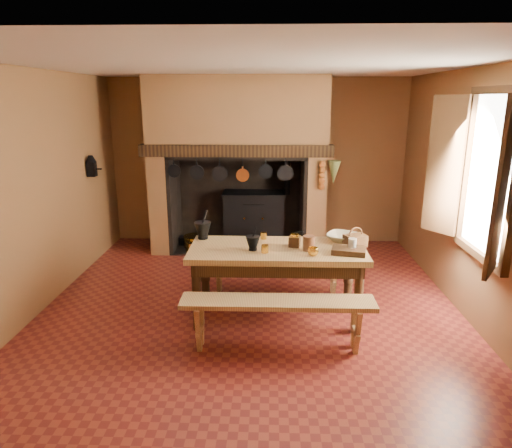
{
  "coord_description": "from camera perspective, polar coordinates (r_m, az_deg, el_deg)",
  "views": [
    {
      "loc": [
        0.23,
        -5.07,
        2.46
      ],
      "look_at": [
        0.05,
        0.3,
        0.97
      ],
      "focal_mm": 32.0,
      "sensor_mm": 36.0,
      "label": 1
    }
  ],
  "objects": [
    {
      "name": "floor",
      "position": [
        5.65,
        -0.66,
        -10.38
      ],
      "size": [
        5.5,
        5.5,
        0.0
      ],
      "primitive_type": "plane",
      "color": "maroon",
      "rests_on": "ground"
    },
    {
      "name": "ceiling",
      "position": [
        5.09,
        -0.76,
        19.28
      ],
      "size": [
        5.5,
        5.5,
        0.0
      ],
      "primitive_type": "plane",
      "rotation": [
        3.14,
        0.0,
        0.0
      ],
      "color": "silver",
      "rests_on": "back_wall"
    },
    {
      "name": "back_wall",
      "position": [
        7.9,
        0.2,
        7.76
      ],
      "size": [
        5.0,
        0.02,
        2.8
      ],
      "primitive_type": "cube",
      "color": "brown",
      "rests_on": "floor"
    },
    {
      "name": "wall_left",
      "position": [
        5.86,
        -25.98,
        3.46
      ],
      "size": [
        0.02,
        5.5,
        2.8
      ],
      "primitive_type": "cube",
      "color": "brown",
      "rests_on": "floor"
    },
    {
      "name": "wall_right",
      "position": [
        5.66,
        25.52,
        3.13
      ],
      "size": [
        0.02,
        5.5,
        2.8
      ],
      "primitive_type": "cube",
      "color": "brown",
      "rests_on": "floor"
    },
    {
      "name": "wall_front",
      "position": [
        2.57,
        -3.52,
        -9.03
      ],
      "size": [
        5.0,
        0.02,
        2.8
      ],
      "primitive_type": "cube",
      "color": "brown",
      "rests_on": "floor"
    },
    {
      "name": "chimney_breast",
      "position": [
        7.43,
        -2.25,
        10.45
      ],
      "size": [
        2.95,
        0.96,
        2.8
      ],
      "color": "brown",
      "rests_on": "floor"
    },
    {
      "name": "iron_range",
      "position": [
        7.78,
        -0.18,
        0.76
      ],
      "size": [
        1.12,
        0.55,
        1.6
      ],
      "color": "black",
      "rests_on": "floor"
    },
    {
      "name": "hearth_pans",
      "position": [
        7.78,
        -7.69,
        -2.39
      ],
      "size": [
        0.51,
        0.62,
        0.2
      ],
      "color": "gold",
      "rests_on": "floor"
    },
    {
      "name": "hanging_pans",
      "position": [
        7.0,
        -2.83,
        6.4
      ],
      "size": [
        1.92,
        0.29,
        0.27
      ],
      "color": "black",
      "rests_on": "chimney_breast"
    },
    {
      "name": "onion_string",
      "position": [
        7.0,
        8.22,
        6.01
      ],
      "size": [
        0.12,
        0.1,
        0.46
      ],
      "primitive_type": null,
      "color": "#AF5720",
      "rests_on": "chimney_breast"
    },
    {
      "name": "herb_bunch",
      "position": [
        7.01,
        9.7,
        6.39
      ],
      "size": [
        0.2,
        0.2,
        0.35
      ],
      "primitive_type": "cone",
      "rotation": [
        3.14,
        0.0,
        0.0
      ],
      "color": "brown",
      "rests_on": "chimney_breast"
    },
    {
      "name": "window",
      "position": [
        5.19,
        26.08,
        5.45
      ],
      "size": [
        0.39,
        1.75,
        1.76
      ],
      "color": "white",
      "rests_on": "wall_right"
    },
    {
      "name": "wall_coffee_mill",
      "position": [
        7.2,
        -19.89,
        7.02
      ],
      "size": [
        0.23,
        0.16,
        0.31
      ],
      "color": "black",
      "rests_on": "wall_left"
    },
    {
      "name": "work_table",
      "position": [
        5.15,
        2.65,
        -4.37
      ],
      "size": [
        1.96,
        0.87,
        0.85
      ],
      "color": "tan",
      "rests_on": "floor"
    },
    {
      "name": "bench_front",
      "position": [
        4.62,
        2.71,
        -10.98
      ],
      "size": [
        1.92,
        0.34,
        0.54
      ],
      "color": "tan",
      "rests_on": "floor"
    },
    {
      "name": "bench_back",
      "position": [
        5.88,
        2.54,
        -5.27
      ],
      "size": [
        1.81,
        0.32,
        0.51
      ],
      "color": "tan",
      "rests_on": "floor"
    },
    {
      "name": "mortar_large",
      "position": [
        5.43,
        -6.66,
        -0.68
      ],
      "size": [
        0.2,
        0.2,
        0.34
      ],
      "rotation": [
        0.0,
        0.0,
        0.42
      ],
      "color": "black",
      "rests_on": "work_table"
    },
    {
      "name": "mortar_small",
      "position": [
        4.99,
        -0.4,
        -2.32
      ],
      "size": [
        0.16,
        0.16,
        0.27
      ],
      "rotation": [
        0.0,
        0.0,
        -0.34
      ],
      "color": "black",
      "rests_on": "work_table"
    },
    {
      "name": "coffee_grinder",
      "position": [
        5.14,
        4.86,
        -2.08
      ],
      "size": [
        0.17,
        0.14,
        0.18
      ],
      "rotation": [
        0.0,
        0.0,
        -0.23
      ],
      "color": "#352211",
      "rests_on": "work_table"
    },
    {
      "name": "brass_mug_a",
      "position": [
        4.93,
        1.12,
        -3.11
      ],
      "size": [
        0.1,
        0.1,
        0.09
      ],
      "primitive_type": "cylinder",
      "rotation": [
        0.0,
        0.0,
        -0.29
      ],
      "color": "gold",
      "rests_on": "work_table"
    },
    {
      "name": "brass_mug_b",
      "position": [
        5.4,
        0.96,
        -1.47
      ],
      "size": [
        0.09,
        0.09,
        0.08
      ],
      "primitive_type": "cylinder",
      "rotation": [
        0.0,
        0.0,
        0.39
      ],
      "color": "gold",
      "rests_on": "work_table"
    },
    {
      "name": "mixing_bowl",
      "position": [
        5.41,
        10.8,
        -1.67
      ],
      "size": [
        0.49,
        0.49,
        0.09
      ],
      "primitive_type": "imported",
      "rotation": [
        0.0,
        0.0,
        -0.44
      ],
      "color": "beige",
      "rests_on": "work_table"
    },
    {
      "name": "stoneware_crock",
      "position": [
        5.02,
        6.62,
        -2.39
      ],
      "size": [
        0.14,
        0.14,
        0.16
      ],
      "primitive_type": "cylinder",
      "rotation": [
        0.0,
        0.0,
        0.04
      ],
      "color": "#502F1D",
      "rests_on": "work_table"
    },
    {
      "name": "glass_jar",
      "position": [
        5.03,
        11.94,
        -2.64
      ],
      "size": [
        0.12,
        0.12,
        0.16
      ],
      "primitive_type": "cylinder",
      "rotation": [
        0.0,
        0.0,
        -0.35
      ],
      "color": "beige",
      "rests_on": "work_table"
    },
    {
      "name": "wicker_basket",
      "position": [
        5.25,
        12.3,
        -1.96
      ],
      "size": [
        0.28,
        0.25,
        0.22
      ],
      "rotation": [
        0.0,
        0.0,
        0.43
      ],
      "color": "#513318",
      "rests_on": "work_table"
    },
    {
      "name": "wooden_tray",
      "position": [
        5.02,
        11.53,
        -3.26
      ],
      "size": [
        0.4,
        0.33,
        0.06
      ],
      "primitive_type": "cube",
      "rotation": [
        0.0,
        0.0,
        -0.23
      ],
      "color": "#352211",
      "rests_on": "work_table"
    },
    {
      "name": "brass_cup",
      "position": [
        4.87,
        7.15,
        -3.44
      ],
      "size": [
        0.14,
        0.14,
        0.09
      ],
      "primitive_type": "imported",
      "rotation": [
        0.0,
        0.0,
        -0.23
      ],
      "color": "gold",
      "rests_on": "work_table"
    }
  ]
}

